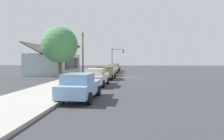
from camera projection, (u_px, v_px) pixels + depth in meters
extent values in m
plane|color=#38383D|center=(127.00, 77.00, 28.52)|extent=(120.00, 120.00, 0.00)
cube|color=#A3A099|center=(87.00, 76.00, 28.95)|extent=(60.00, 4.20, 0.16)
cube|color=#8CB7E0|center=(80.00, 88.00, 12.34)|extent=(4.39, 1.87, 0.70)
cube|color=#779CBE|center=(78.00, 78.00, 11.88)|extent=(2.13, 1.58, 0.56)
cylinder|color=black|center=(73.00, 91.00, 13.79)|extent=(0.67, 0.24, 0.66)
cylinder|color=black|center=(99.00, 91.00, 13.60)|extent=(0.67, 0.24, 0.66)
cylinder|color=black|center=(58.00, 98.00, 11.13)|extent=(0.67, 0.24, 0.66)
cylinder|color=black|center=(89.00, 99.00, 10.93)|extent=(0.67, 0.24, 0.66)
cube|color=silver|center=(97.00, 78.00, 19.09)|extent=(4.95, 1.88, 0.70)
cube|color=beige|center=(96.00, 72.00, 18.58)|extent=(2.40, 1.59, 0.56)
cylinder|color=black|center=(91.00, 80.00, 20.71)|extent=(0.67, 0.24, 0.66)
cylinder|color=black|center=(108.00, 80.00, 20.52)|extent=(0.67, 0.24, 0.66)
cylinder|color=black|center=(84.00, 84.00, 17.70)|extent=(0.67, 0.24, 0.66)
cylinder|color=black|center=(103.00, 84.00, 17.51)|extent=(0.67, 0.24, 0.66)
cube|color=olive|center=(106.00, 74.00, 25.43)|extent=(4.86, 2.14, 0.70)
cube|color=#61683C|center=(105.00, 69.00, 24.92)|extent=(2.37, 1.78, 0.56)
cylinder|color=black|center=(101.00, 75.00, 27.03)|extent=(0.67, 0.26, 0.66)
cylinder|color=black|center=(115.00, 76.00, 26.78)|extent=(0.67, 0.26, 0.66)
cylinder|color=black|center=(96.00, 77.00, 24.11)|extent=(0.67, 0.26, 0.66)
cylinder|color=black|center=(112.00, 78.00, 23.86)|extent=(0.67, 0.26, 0.66)
cube|color=gold|center=(109.00, 71.00, 31.40)|extent=(4.70, 1.86, 0.70)
cube|color=gold|center=(109.00, 67.00, 30.90)|extent=(2.28, 1.59, 0.56)
cylinder|color=black|center=(104.00, 73.00, 32.90)|extent=(0.67, 0.24, 0.66)
cylinder|color=black|center=(115.00, 73.00, 32.81)|extent=(0.67, 0.24, 0.66)
cylinder|color=black|center=(103.00, 74.00, 30.02)|extent=(0.67, 0.24, 0.66)
cylinder|color=black|center=(115.00, 74.00, 29.93)|extent=(0.67, 0.24, 0.66)
cube|color=silver|center=(113.00, 69.00, 37.65)|extent=(4.45, 1.76, 0.70)
cube|color=#A0A2A6|center=(113.00, 66.00, 37.18)|extent=(2.15, 1.53, 0.56)
cylinder|color=black|center=(109.00, 71.00, 39.11)|extent=(0.66, 0.23, 0.66)
cylinder|color=black|center=(118.00, 71.00, 38.96)|extent=(0.66, 0.23, 0.66)
cylinder|color=black|center=(108.00, 71.00, 36.38)|extent=(0.66, 0.23, 0.66)
cylinder|color=black|center=(117.00, 71.00, 36.23)|extent=(0.66, 0.23, 0.66)
cube|color=red|center=(115.00, 68.00, 44.06)|extent=(4.57, 1.97, 0.70)
cube|color=#A9272B|center=(115.00, 65.00, 43.59)|extent=(2.23, 1.64, 0.56)
cylinder|color=black|center=(112.00, 69.00, 45.57)|extent=(0.67, 0.25, 0.66)
cylinder|color=black|center=(120.00, 69.00, 45.34)|extent=(0.67, 0.25, 0.66)
cylinder|color=black|center=(110.00, 70.00, 42.81)|extent=(0.67, 0.25, 0.66)
cylinder|color=black|center=(119.00, 70.00, 42.59)|extent=(0.67, 0.25, 0.66)
cube|color=#ADBCC6|center=(55.00, 64.00, 34.18)|extent=(10.14, 6.02, 3.29)
cube|color=black|center=(73.00, 63.00, 33.94)|extent=(8.11, 0.08, 1.84)
cube|color=#514742|center=(63.00, 49.00, 33.95)|extent=(10.74, 3.31, 1.86)
cube|color=#514742|center=(46.00, 49.00, 34.18)|extent=(10.74, 3.31, 1.86)
cylinder|color=brown|center=(60.00, 67.00, 25.94)|extent=(0.44, 0.44, 3.00)
sphere|color=#47844C|center=(60.00, 45.00, 25.81)|extent=(4.53, 4.53, 4.53)
cylinder|color=#383833|center=(112.00, 59.00, 48.07)|extent=(0.14, 0.14, 5.20)
cylinder|color=#383833|center=(118.00, 49.00, 47.86)|extent=(0.10, 2.60, 0.10)
cube|color=black|center=(123.00, 51.00, 47.78)|extent=(0.28, 0.24, 0.80)
sphere|color=red|center=(123.00, 50.00, 47.62)|extent=(0.16, 0.16, 0.16)
sphere|color=yellow|center=(123.00, 51.00, 47.63)|extent=(0.16, 0.16, 0.16)
sphere|color=green|center=(123.00, 52.00, 47.64)|extent=(0.16, 0.16, 0.16)
cylinder|color=brown|center=(83.00, 52.00, 38.04)|extent=(0.24, 0.24, 7.50)
cube|color=brown|center=(83.00, 35.00, 37.88)|extent=(1.80, 0.12, 0.12)
cylinder|color=red|center=(99.00, 73.00, 31.06)|extent=(0.22, 0.22, 0.55)
sphere|color=red|center=(99.00, 70.00, 31.04)|extent=(0.18, 0.18, 0.18)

